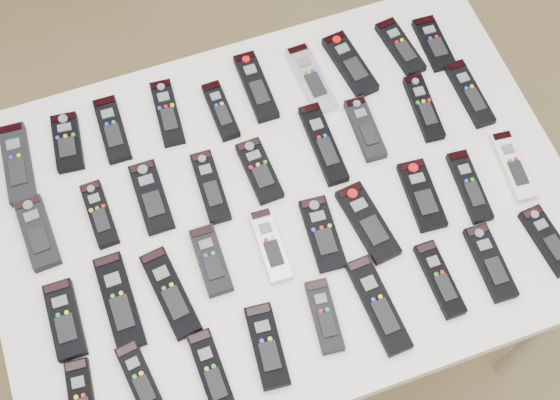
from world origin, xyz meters
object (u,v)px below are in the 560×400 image
object	(u,v)px
remote_9	(433,44)
remote_14	(259,171)
remote_1	(67,142)
remote_4	(221,111)
remote_19	(65,320)
remote_31	(212,373)
remote_22	(211,260)
remote_37	(548,241)
remote_10	(38,233)
remote_27	(469,187)
table	(280,215)
remote_34	(378,305)
remote_32	(267,346)
remote_8	(400,47)
remote_23	(271,245)
remote_33	(324,316)
remote_28	(513,166)
remote_25	(368,223)
remote_2	(112,130)
remote_16	(365,129)
remote_11	(100,214)
remote_24	(322,234)
remote_12	(151,197)
remote_13	(210,187)
remote_3	(167,113)
remote_20	(119,301)
remote_0	(18,164)
remote_6	(311,79)
remote_30	(141,380)
remote_36	(490,263)
remote_15	(323,144)
remote_18	(469,94)
remote_7	(350,64)
remote_21	(170,293)
remote_26	(422,195)

from	to	relation	value
remote_9	remote_14	bearing A→B (deg)	-157.26
remote_1	remote_4	xyz separation A→B (m)	(0.35, -0.04, -0.00)
remote_19	remote_31	xyz separation A→B (m)	(0.24, -0.20, -0.00)
remote_22	remote_37	bearing A→B (deg)	-15.15
remote_10	remote_27	size ratio (longest dim) A/B	0.97
remote_9	table	bearing A→B (deg)	-148.29
remote_22	remote_34	size ratio (longest dim) A/B	0.72
remote_14	remote_34	size ratio (longest dim) A/B	0.73
remote_32	remote_22	bearing A→B (deg)	108.61
remote_8	remote_23	world-z (taller)	same
remote_33	remote_37	bearing A→B (deg)	5.86
remote_4	remote_9	world-z (taller)	remote_4
remote_28	remote_25	bearing A→B (deg)	-171.16
remote_2	remote_28	world-z (taller)	same
remote_8	remote_14	xyz separation A→B (m)	(-0.42, -0.20, 0.00)
remote_2	remote_22	xyz separation A→B (m)	(0.11, -0.38, 0.00)
remote_16	remote_2	bearing A→B (deg)	162.99
remote_11	remote_24	size ratio (longest dim) A/B	0.92
remote_23	remote_37	size ratio (longest dim) A/B	1.06
remote_1	remote_12	bearing A→B (deg)	-47.97
remote_11	remote_13	distance (m)	0.24
remote_3	remote_20	world-z (taller)	remote_20
remote_27	remote_34	world-z (taller)	same
table	remote_0	size ratio (longest dim) A/B	6.38
remote_2	remote_22	size ratio (longest dim) A/B	1.11
remote_1	remote_10	bearing A→B (deg)	-112.94
remote_6	remote_20	xyz separation A→B (m)	(-0.56, -0.38, -0.00)
remote_32	remote_12	bearing A→B (deg)	113.14
remote_1	remote_20	world-z (taller)	remote_1
remote_20	remote_34	size ratio (longest dim) A/B	0.98
remote_30	remote_36	size ratio (longest dim) A/B	0.93
remote_9	remote_15	bearing A→B (deg)	-151.47
remote_18	remote_19	world-z (taller)	remote_19
remote_16	remote_25	distance (m)	0.23
remote_4	remote_11	world-z (taller)	same
remote_13	remote_4	bearing A→B (deg)	67.80
remote_15	remote_7	bearing A→B (deg)	53.70
remote_3	remote_31	world-z (taller)	remote_31
remote_23	remote_13	bearing A→B (deg)	116.47
remote_34	remote_37	world-z (taller)	remote_37
remote_21	remote_27	bearing A→B (deg)	-6.19
remote_21	remote_27	world-z (taller)	same
remote_23	remote_4	bearing A→B (deg)	91.73
remote_0	remote_36	bearing A→B (deg)	-29.09
remote_24	remote_7	bearing A→B (deg)	65.01
remote_8	remote_11	size ratio (longest dim) A/B	1.06
remote_13	remote_15	distance (m)	0.27
remote_19	remote_33	bearing A→B (deg)	-17.69
remote_25	remote_26	distance (m)	0.14
remote_2	remote_23	xyz separation A→B (m)	(0.24, -0.39, 0.00)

